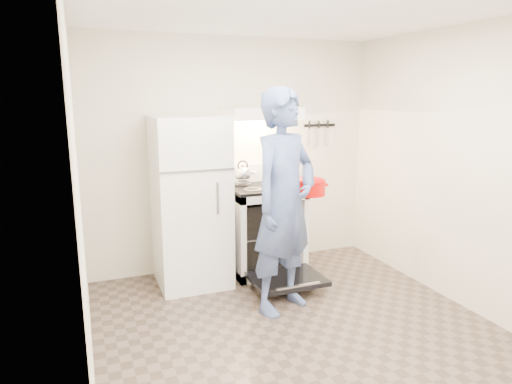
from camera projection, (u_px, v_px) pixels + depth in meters
floor at (307, 339)px, 3.63m from camera, size 3.60×3.60×0.00m
back_wall at (234, 155)px, 5.00m from camera, size 3.20×0.02×2.50m
refrigerator at (190, 202)px, 4.56m from camera, size 0.70×0.70×1.70m
stove_body at (264, 230)px, 4.95m from camera, size 0.76×0.65×0.92m
cooktop at (264, 187)px, 4.85m from camera, size 0.76×0.65×0.03m
backsplash at (255, 172)px, 5.09m from camera, size 0.76×0.07×0.20m
oven_door at (287, 279)px, 4.48m from camera, size 0.70×0.54×0.04m
oven_rack at (264, 232)px, 4.96m from camera, size 0.60×0.52×0.01m
range_hood at (262, 113)px, 4.76m from camera, size 0.76×0.50×0.12m
knife_strip at (320, 125)px, 5.30m from camera, size 0.40×0.02×0.03m
pizza_stone at (273, 230)px, 4.99m from camera, size 0.31×0.31×0.02m
tea_kettle at (243, 173)px, 4.85m from camera, size 0.22×0.18×0.27m
utensil_jar at (297, 177)px, 4.82m from camera, size 0.11×0.11×0.13m
person at (284, 202)px, 3.96m from camera, size 0.85×0.74×1.97m
dutch_oven at (310, 188)px, 4.35m from camera, size 0.36×0.29×0.24m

